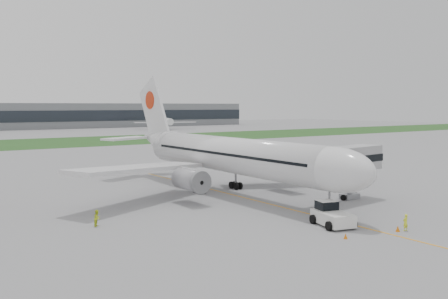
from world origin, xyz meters
TOP-DOWN VIEW (x-y plane):
  - ground at (0.00, 0.00)m, footprint 600.00×600.00m
  - apron_markings at (0.00, -5.00)m, footprint 70.00×70.00m
  - grass_strip at (0.00, 120.00)m, footprint 600.00×50.00m
  - airliner at (0.00, 4.87)m, footprint 48.13×53.95m
  - pushback_tug at (-2.00, -17.16)m, footprint 4.21×5.32m
  - jet_bridge at (6.93, -9.41)m, footprint 15.91×6.17m
  - safety_cone_left at (-4.87, -21.70)m, footprint 0.38×0.38m
  - safety_cone_right at (1.46, -22.82)m, footprint 0.44×0.44m
  - ground_crew_near at (2.42, -22.99)m, footprint 0.64×0.44m
  - ground_crew_far at (-22.32, -3.70)m, footprint 1.06×1.07m
  - distant_aircraft_right at (85.88, 185.33)m, footprint 40.39×37.82m

SIDE VIEW (x-z plane):
  - ground at x=0.00m, z-range 0.00..0.00m
  - apron_markings at x=0.00m, z-range -0.02..0.02m
  - distant_aircraft_right at x=85.88m, z-range -6.34..6.34m
  - grass_strip at x=0.00m, z-range 0.00..0.02m
  - safety_cone_left at x=-4.87m, z-range 0.00..0.53m
  - safety_cone_right at x=1.46m, z-range 0.00..0.61m
  - ground_crew_near at x=2.42m, z-range 0.00..1.69m
  - ground_crew_far at x=-22.32m, z-range 0.00..1.75m
  - pushback_tug at x=-2.00m, z-range -0.10..2.35m
  - jet_bridge at x=6.93m, z-range 1.77..9.15m
  - airliner at x=0.00m, z-range -3.28..14.60m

